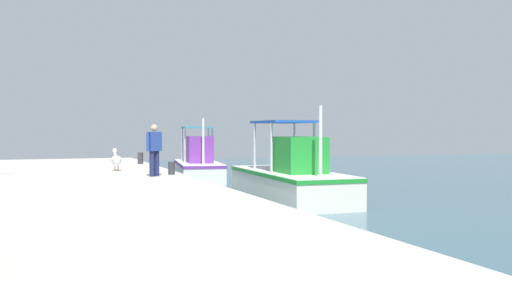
{
  "coord_description": "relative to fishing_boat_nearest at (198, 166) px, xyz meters",
  "views": [
    {
      "loc": [
        13.14,
        -4.57,
        2.32
      ],
      "look_at": [
        -1.63,
        1.01,
        1.92
      ],
      "focal_mm": 40.09,
      "sensor_mm": 36.0,
      "label": 1
    }
  ],
  "objects": [
    {
      "name": "fishing_boat_nearest",
      "position": [
        0.0,
        0.0,
        0.0
      ],
      "size": [
        5.48,
        2.58,
        2.81
      ],
      "color": "white",
      "rests_on": "ground"
    },
    {
      "name": "fisherman_standing",
      "position": [
        6.63,
        -3.24,
        1.06
      ],
      "size": [
        0.41,
        0.55,
        1.68
      ],
      "color": "#1E234C",
      "rests_on": "quay_pier"
    },
    {
      "name": "mooring_bollard_nearest",
      "position": [
        -0.29,
        -2.56,
        0.38
      ],
      "size": [
        0.24,
        0.24,
        0.51
      ],
      "primitive_type": "cylinder",
      "color": "#333338",
      "rests_on": "quay_pier"
    },
    {
      "name": "fishing_boat_second",
      "position": [
        8.09,
        0.96,
        0.04
      ],
      "size": [
        6.5,
        2.43,
        3.01
      ],
      "color": "silver",
      "rests_on": "ground"
    },
    {
      "name": "pelican",
      "position": [
        3.65,
        -4.08,
        0.53
      ],
      "size": [
        0.96,
        0.41,
        0.82
      ],
      "color": "tan",
      "rests_on": "quay_pier"
    },
    {
      "name": "mooring_bollard_second",
      "position": [
        3.24,
        -2.56,
        0.4
      ],
      "size": [
        0.23,
        0.23,
        0.53
      ],
      "primitive_type": "cylinder",
      "color": "#333338",
      "rests_on": "quay_pier"
    },
    {
      "name": "mooring_bollard_third",
      "position": [
        6.11,
        -2.56,
        0.35
      ],
      "size": [
        0.23,
        0.23,
        0.43
      ],
      "primitive_type": "cylinder",
      "color": "#333338",
      "rests_on": "quay_pier"
    },
    {
      "name": "quay_pier",
      "position": [
        11.92,
        -7.11,
        -0.27
      ],
      "size": [
        36.0,
        10.0,
        0.8
      ],
      "primitive_type": "cube",
      "color": "#BCB7AD",
      "rests_on": "ground"
    }
  ]
}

